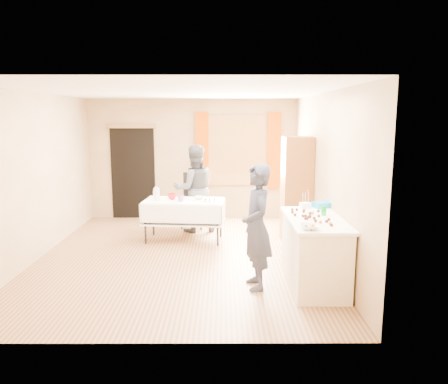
{
  "coord_description": "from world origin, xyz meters",
  "views": [
    {
      "loc": [
        0.67,
        -6.78,
        2.24
      ],
      "look_at": [
        0.69,
        0.0,
        1.05
      ],
      "focal_mm": 35.0,
      "sensor_mm": 36.0,
      "label": 1
    }
  ],
  "objects_px": {
    "cabinet": "(297,189)",
    "girl": "(257,227)",
    "counter": "(314,251)",
    "chair": "(193,211)",
    "party_table": "(184,216)",
    "woman": "(195,189)"
  },
  "relations": [
    {
      "from": "counter",
      "to": "party_table",
      "type": "distance_m",
      "value": 2.84
    },
    {
      "from": "cabinet",
      "to": "woman",
      "type": "bearing_deg",
      "value": 160.34
    },
    {
      "from": "party_table",
      "to": "woman",
      "type": "distance_m",
      "value": 0.78
    },
    {
      "from": "party_table",
      "to": "girl",
      "type": "xyz_separation_m",
      "value": [
        1.14,
        -2.21,
        0.37
      ]
    },
    {
      "from": "woman",
      "to": "party_table",
      "type": "bearing_deg",
      "value": 61.81
    },
    {
      "from": "girl",
      "to": "woman",
      "type": "bearing_deg",
      "value": -170.24
    },
    {
      "from": "counter",
      "to": "girl",
      "type": "bearing_deg",
      "value": -171.85
    },
    {
      "from": "chair",
      "to": "woman",
      "type": "distance_m",
      "value": 0.61
    },
    {
      "from": "cabinet",
      "to": "chair",
      "type": "bearing_deg",
      "value": 152.76
    },
    {
      "from": "cabinet",
      "to": "girl",
      "type": "height_order",
      "value": "cabinet"
    },
    {
      "from": "counter",
      "to": "chair",
      "type": "relative_size",
      "value": 1.37
    },
    {
      "from": "counter",
      "to": "party_table",
      "type": "relative_size",
      "value": 1.01
    },
    {
      "from": "girl",
      "to": "party_table",
      "type": "bearing_deg",
      "value": -161.93
    },
    {
      "from": "party_table",
      "to": "counter",
      "type": "bearing_deg",
      "value": -42.5
    },
    {
      "from": "counter",
      "to": "chair",
      "type": "bearing_deg",
      "value": 120.68
    },
    {
      "from": "party_table",
      "to": "chair",
      "type": "xyz_separation_m",
      "value": [
        0.1,
        0.98,
        -0.12
      ]
    },
    {
      "from": "party_table",
      "to": "girl",
      "type": "relative_size",
      "value": 0.91
    },
    {
      "from": "cabinet",
      "to": "woman",
      "type": "distance_m",
      "value": 1.99
    },
    {
      "from": "cabinet",
      "to": "woman",
      "type": "height_order",
      "value": "cabinet"
    },
    {
      "from": "counter",
      "to": "party_table",
      "type": "xyz_separation_m",
      "value": [
        -1.92,
        2.1,
        -0.01
      ]
    },
    {
      "from": "counter",
      "to": "woman",
      "type": "height_order",
      "value": "woman"
    },
    {
      "from": "chair",
      "to": "girl",
      "type": "xyz_separation_m",
      "value": [
        1.04,
        -3.19,
        0.49
      ]
    }
  ]
}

